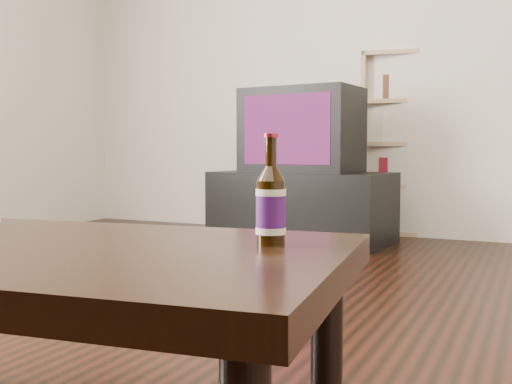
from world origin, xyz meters
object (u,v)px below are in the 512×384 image
at_px(beer_bottle, 271,206).
at_px(coffee_table, 46,273).
at_px(tv_stand, 302,207).
at_px(tv, 302,130).
at_px(bookshelf, 410,140).

bearing_deg(beer_bottle, coffee_table, -155.14).
bearing_deg(beer_bottle, tv_stand, 109.88).
bearing_deg(tv_stand, tv, -90.00).
relative_size(tv_stand, tv, 1.50).
relative_size(tv_stand, beer_bottle, 5.51).
bearing_deg(tv, bookshelf, 55.68).
relative_size(tv_stand, bookshelf, 0.89).
bearing_deg(tv_stand, beer_bottle, -65.08).
bearing_deg(tv, tv_stand, 90.00).
relative_size(tv, coffee_table, 0.63).
distance_m(tv_stand, bookshelf, 0.97).
bearing_deg(bookshelf, beer_bottle, -94.25).
height_order(tv, bookshelf, bookshelf).
distance_m(tv, coffee_table, 2.83).
bearing_deg(bookshelf, tv_stand, -140.40).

